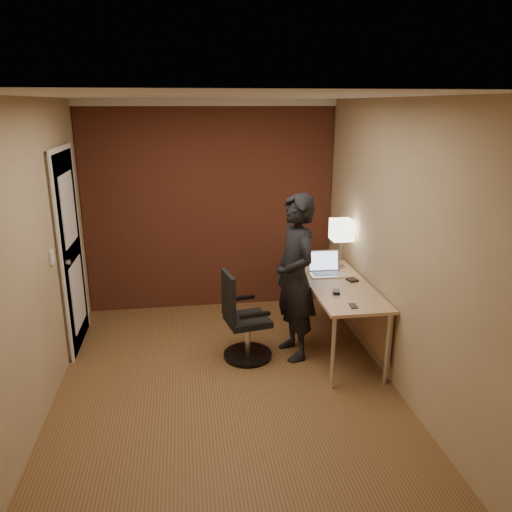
% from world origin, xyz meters
% --- Properties ---
extents(room, '(4.00, 4.00, 4.00)m').
position_xyz_m(room, '(-0.27, 1.54, 1.37)').
color(room, brown).
rests_on(room, ground).
extents(desk, '(0.60, 1.50, 0.73)m').
position_xyz_m(desk, '(1.25, 0.53, 0.60)').
color(desk, tan).
rests_on(desk, ground).
extents(desk_lamp, '(0.22, 0.22, 0.54)m').
position_xyz_m(desk_lamp, '(1.35, 1.03, 1.15)').
color(desk_lamp, silver).
rests_on(desk_lamp, desk).
extents(laptop, '(0.34, 0.27, 0.23)m').
position_xyz_m(laptop, '(1.13, 0.86, 0.79)').
color(laptop, silver).
rests_on(laptop, desk).
extents(mouse, '(0.08, 0.11, 0.03)m').
position_xyz_m(mouse, '(1.07, 0.27, 0.75)').
color(mouse, black).
rests_on(mouse, desk).
extents(phone, '(0.07, 0.12, 0.01)m').
position_xyz_m(phone, '(1.13, -0.05, 0.73)').
color(phone, black).
rests_on(phone, desk).
extents(wallet, '(0.11, 0.13, 0.02)m').
position_xyz_m(wallet, '(1.34, 0.60, 0.74)').
color(wallet, black).
rests_on(wallet, desk).
extents(office_chair, '(0.48, 0.54, 0.89)m').
position_xyz_m(office_chair, '(0.20, 0.50, 0.39)').
color(office_chair, black).
rests_on(office_chair, ground).
extents(person, '(0.50, 0.66, 1.65)m').
position_xyz_m(person, '(0.73, 0.51, 0.82)').
color(person, black).
rests_on(person, ground).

